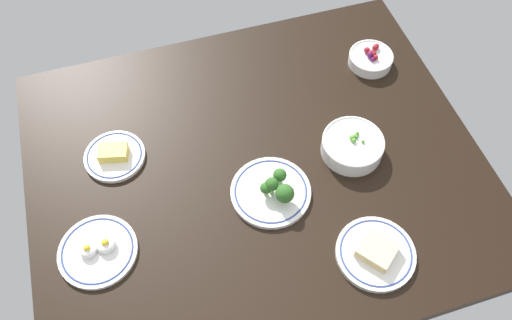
{
  "coord_description": "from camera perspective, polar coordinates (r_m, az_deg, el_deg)",
  "views": [
    {
      "loc": [
        -23.86,
        -77.1,
        130.58
      ],
      "look_at": [
        0.0,
        0.0,
        6.0
      ],
      "focal_mm": 36.57,
      "sensor_mm": 36.0,
      "label": 1
    }
  ],
  "objects": [
    {
      "name": "bowl_berries",
      "position": [
        1.77,
        12.43,
        10.81
      ],
      "size": [
        14.36,
        14.36,
        5.56
      ],
      "color": "white",
      "rests_on": "dining_table"
    },
    {
      "name": "plate_eggs",
      "position": [
        1.42,
        -16.92,
        -9.43
      ],
      "size": [
        20.6,
        20.6,
        4.69
      ],
      "color": "white",
      "rests_on": "dining_table"
    },
    {
      "name": "dining_table",
      "position": [
        1.52,
        -0.0,
        -0.82
      ],
      "size": [
        129.02,
        108.75,
        4.0
      ],
      "primitive_type": "cube",
      "color": "black",
      "rests_on": "ground"
    },
    {
      "name": "bowl_peas",
      "position": [
        1.53,
        10.5,
        1.56
      ],
      "size": [
        17.93,
        17.93,
        6.67
      ],
      "color": "white",
      "rests_on": "dining_table"
    },
    {
      "name": "plate_broccoli",
      "position": [
        1.43,
        1.84,
        -3.38
      ],
      "size": [
        22.38,
        22.38,
        7.98
      ],
      "color": "white",
      "rests_on": "dining_table"
    },
    {
      "name": "plate_sandwich",
      "position": [
        1.39,
        12.98,
        -9.84
      ],
      "size": [
        20.64,
        20.64,
        4.71
      ],
      "color": "white",
      "rests_on": "dining_table"
    },
    {
      "name": "plate_cheese",
      "position": [
        1.56,
        -15.23,
        0.51
      ],
      "size": [
        17.54,
        17.54,
        4.29
      ],
      "color": "white",
      "rests_on": "dining_table"
    }
  ]
}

